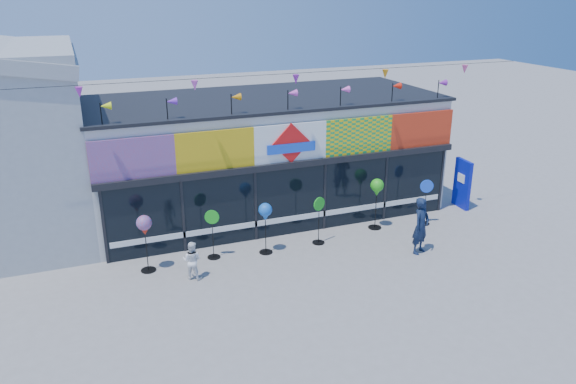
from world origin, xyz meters
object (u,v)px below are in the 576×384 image
spinner_4 (377,189)px  child (192,260)px  blue_sign (462,184)px  spinner_3 (319,219)px  spinner_1 (213,233)px  spinner_2 (265,213)px  spinner_0 (144,227)px  adult_man (421,226)px  spinner_5 (425,201)px

spinner_4 → child: size_ratio=1.58×
blue_sign → spinner_3: 6.26m
spinner_1 → spinner_2: 1.67m
spinner_4 → child: (-6.48, -1.24, -0.85)m
spinner_0 → adult_man: adult_man is taller
spinner_4 → child: 6.65m
spinner_1 → spinner_2: bearing=-8.9°
spinner_5 → child: size_ratio=1.44×
spinner_2 → spinner_0: bearing=178.1°
spinner_2 → spinner_4: spinner_4 is taller
adult_man → child: (-6.82, 0.89, -0.33)m
blue_sign → spinner_5: 2.35m
child → spinner_5: bearing=-141.2°
spinner_1 → spinner_3: size_ratio=0.99×
spinner_5 → adult_man: (-1.40, -1.82, 0.04)m
blue_sign → spinner_1: 9.57m
spinner_0 → spinner_2: spinner_0 is taller
spinner_0 → spinner_3: (5.32, -0.07, -0.55)m
spinner_2 → adult_man: bearing=-20.9°
blue_sign → spinner_4: 3.99m
spinner_2 → adult_man: 4.72m
child → blue_sign: bearing=-137.8°
spinner_0 → child: spinner_0 is taller
spinner_5 → spinner_1: bearing=179.2°
spinner_3 → spinner_4: spinner_4 is taller
spinner_3 → spinner_4: (2.27, 0.40, 0.58)m
spinner_0 → spinner_5: spinner_0 is taller
blue_sign → spinner_2: (-7.97, -1.02, 0.39)m
blue_sign → spinner_0: bearing=-172.2°
spinner_0 → child: size_ratio=1.54×
spinner_0 → spinner_1: bearing=3.9°
spinner_1 → spinner_2: (1.57, -0.25, 0.48)m
spinner_3 → spinner_5: 4.00m
spinner_3 → spinner_4: 2.37m
spinner_4 → child: spinner_4 is taller
spinner_2 → spinner_1: bearing=171.1°
spinner_0 → spinner_4: spinner_4 is taller
blue_sign → adult_man: 4.48m
spinner_0 → spinner_2: 3.53m
spinner_2 → spinner_4: size_ratio=0.93×
spinner_4 → spinner_1: bearing=-178.0°
spinner_2 → child: size_ratio=1.46×
spinner_5 → adult_man: adult_man is taller
spinner_0 → adult_man: bearing=-12.8°
spinner_1 → spinner_4: spinner_4 is taller
spinner_5 → child: (-8.22, -0.93, -0.29)m
blue_sign → spinner_3: blue_sign is taller
adult_man → spinner_4: bearing=72.7°
spinner_5 → child: 8.28m
spinner_2 → spinner_3: spinner_2 is taller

